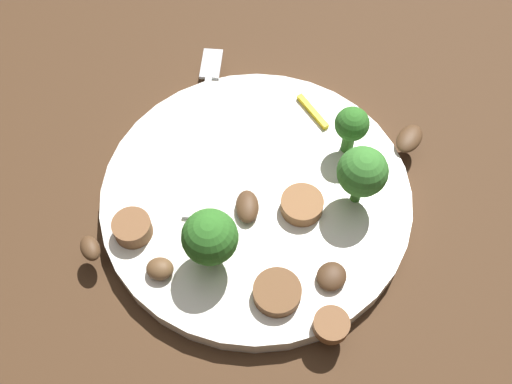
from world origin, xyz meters
name	(u,v)px	position (x,y,z in m)	size (l,w,h in m)	color
ground_plane	(256,203)	(0.00, 0.00, 0.00)	(1.40, 1.40, 0.00)	#422B19
plate	(256,197)	(0.00, 0.00, 0.01)	(0.25, 0.25, 0.02)	white
fork	(203,114)	(0.05, 0.07, 0.02)	(0.17, 0.07, 0.00)	silver
broccoli_floret_0	(352,126)	(0.07, -0.05, 0.05)	(0.03, 0.03, 0.05)	#347525
broccoli_floret_1	(362,172)	(0.03, -0.08, 0.06)	(0.04, 0.04, 0.06)	#408630
broccoli_floret_2	(210,238)	(-0.07, 0.01, 0.05)	(0.04, 0.04, 0.06)	#347525
sausage_slice_0	(132,228)	(-0.07, 0.07, 0.03)	(0.03, 0.03, 0.01)	brown
sausage_slice_1	(300,209)	(0.00, -0.04, 0.02)	(0.03, 0.03, 0.01)	brown
sausage_slice_2	(331,325)	(-0.08, -0.09, 0.02)	(0.03, 0.03, 0.01)	brown
sausage_slice_3	(277,292)	(-0.08, -0.05, 0.02)	(0.04, 0.04, 0.01)	brown
mushroom_0	(90,248)	(-0.10, 0.10, 0.02)	(0.02, 0.01, 0.01)	#4C331E
mushroom_1	(160,269)	(-0.09, 0.04, 0.02)	(0.02, 0.02, 0.01)	brown
mushroom_2	(331,276)	(-0.05, -0.08, 0.02)	(0.02, 0.02, 0.01)	#422B19
mushroom_3	(409,139)	(0.10, -0.10, 0.02)	(0.03, 0.02, 0.01)	#4C331E
mushroom_4	(250,207)	(-0.02, 0.00, 0.02)	(0.03, 0.02, 0.01)	#4C331E
pepper_strip_0	(313,112)	(0.09, -0.01, 0.02)	(0.04, 0.00, 0.00)	yellow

